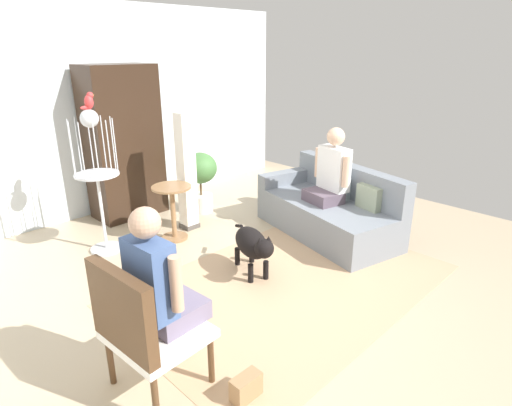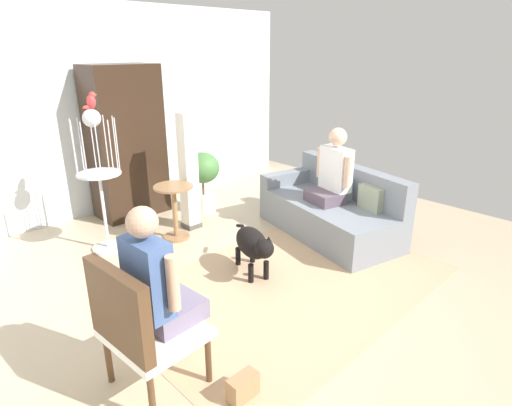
# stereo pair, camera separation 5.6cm
# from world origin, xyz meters

# --- Properties ---
(ground_plane) EXTENTS (7.10, 7.10, 0.00)m
(ground_plane) POSITION_xyz_m (0.00, 0.00, 0.00)
(ground_plane) COLOR tan
(back_wall) EXTENTS (6.34, 0.12, 2.79)m
(back_wall) POSITION_xyz_m (0.00, 3.02, 1.39)
(back_wall) COLOR silver
(back_wall) RESTS_ON ground
(area_rug) EXTENTS (3.15, 2.12, 0.01)m
(area_rug) POSITION_xyz_m (0.17, -0.24, 0.00)
(area_rug) COLOR tan
(area_rug) RESTS_ON ground
(couch) EXTENTS (1.28, 1.99, 0.84)m
(couch) POSITION_xyz_m (1.50, 0.25, 0.30)
(couch) COLOR slate
(couch) RESTS_ON ground
(armchair) EXTENTS (0.60, 0.65, 0.98)m
(armchair) POSITION_xyz_m (-1.57, -0.47, 0.56)
(armchair) COLOR #4C331E
(armchair) RESTS_ON ground
(person_on_couch) EXTENTS (0.49, 0.56, 0.90)m
(person_on_couch) POSITION_xyz_m (1.47, 0.23, 0.80)
(person_on_couch) COLOR #564755
(person_on_armchair) EXTENTS (0.47, 0.50, 0.88)m
(person_on_armchair) POSITION_xyz_m (-1.41, -0.46, 0.79)
(person_on_armchair) COLOR slate
(round_end_table) EXTENTS (0.47, 0.47, 0.68)m
(round_end_table) POSITION_xyz_m (0.01, 1.47, 0.41)
(round_end_table) COLOR olive
(round_end_table) RESTS_ON ground
(dog) EXTENTS (0.47, 0.83, 0.55)m
(dog) POSITION_xyz_m (0.07, 0.17, 0.34)
(dog) COLOR black
(dog) RESTS_ON ground
(bird_cage_stand) EXTENTS (0.48, 0.48, 1.61)m
(bird_cage_stand) POSITION_xyz_m (-0.74, 1.77, 0.93)
(bird_cage_stand) COLOR silver
(bird_cage_stand) RESTS_ON ground
(parrot) EXTENTS (0.17, 0.10, 0.17)m
(parrot) POSITION_xyz_m (-0.72, 1.77, 1.69)
(parrot) COLOR red
(parrot) RESTS_ON bird_cage_stand
(potted_plant) EXTENTS (0.48, 0.48, 0.85)m
(potted_plant) POSITION_xyz_m (0.82, 1.96, 0.53)
(potted_plant) COLOR beige
(potted_plant) RESTS_ON ground
(column_lamp) EXTENTS (0.20, 0.20, 1.49)m
(column_lamp) POSITION_xyz_m (0.34, 1.62, 0.74)
(column_lamp) COLOR #4C4742
(column_lamp) RESTS_ON ground
(armoire_cabinet) EXTENTS (0.91, 0.56, 2.02)m
(armoire_cabinet) POSITION_xyz_m (0.05, 2.61, 1.01)
(armoire_cabinet) COLOR black
(armoire_cabinet) RESTS_ON ground
(handbag) EXTENTS (0.22, 0.11, 0.18)m
(handbag) POSITION_xyz_m (-1.13, -0.98, 0.09)
(handbag) COLOR #99724C
(handbag) RESTS_ON ground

